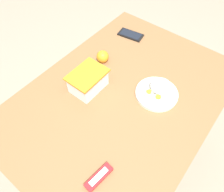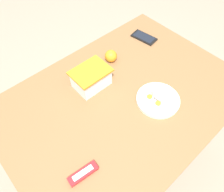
{
  "view_description": "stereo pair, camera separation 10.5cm",
  "coord_description": "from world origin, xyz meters",
  "px_view_note": "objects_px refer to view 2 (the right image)",
  "views": [
    {
      "loc": [
        -0.55,
        -0.37,
        1.61
      ],
      "look_at": [
        -0.05,
        0.02,
        0.77
      ],
      "focal_mm": 35.0,
      "sensor_mm": 36.0,
      "label": 1
    },
    {
      "loc": [
        -0.47,
        -0.45,
        1.61
      ],
      "look_at": [
        -0.05,
        0.02,
        0.77
      ],
      "focal_mm": 35.0,
      "sensor_mm": 36.0,
      "label": 2
    }
  ],
  "objects_px": {
    "food_container": "(91,79)",
    "candy_bar": "(83,174)",
    "cell_phone": "(144,37)",
    "rice_plate": "(159,97)",
    "orange_fruit": "(111,56)"
  },
  "relations": [
    {
      "from": "food_container",
      "to": "candy_bar",
      "type": "relative_size",
      "value": 1.45
    },
    {
      "from": "food_container",
      "to": "cell_phone",
      "type": "xyz_separation_m",
      "value": [
        0.48,
        0.08,
        -0.04
      ]
    },
    {
      "from": "candy_bar",
      "to": "rice_plate",
      "type": "bearing_deg",
      "value": 4.38
    },
    {
      "from": "orange_fruit",
      "to": "candy_bar",
      "type": "xyz_separation_m",
      "value": [
        -0.51,
        -0.4,
        -0.02
      ]
    },
    {
      "from": "orange_fruit",
      "to": "rice_plate",
      "type": "distance_m",
      "value": 0.36
    },
    {
      "from": "candy_bar",
      "to": "cell_phone",
      "type": "relative_size",
      "value": 0.78
    },
    {
      "from": "food_container",
      "to": "rice_plate",
      "type": "distance_m",
      "value": 0.35
    },
    {
      "from": "food_container",
      "to": "candy_bar",
      "type": "bearing_deg",
      "value": -133.07
    },
    {
      "from": "candy_bar",
      "to": "cell_phone",
      "type": "bearing_deg",
      "value": 27.5
    },
    {
      "from": "orange_fruit",
      "to": "rice_plate",
      "type": "height_order",
      "value": "orange_fruit"
    },
    {
      "from": "orange_fruit",
      "to": "cell_phone",
      "type": "bearing_deg",
      "value": 1.98
    },
    {
      "from": "rice_plate",
      "to": "food_container",
      "type": "bearing_deg",
      "value": 121.79
    },
    {
      "from": "rice_plate",
      "to": "cell_phone",
      "type": "bearing_deg",
      "value": 51.73
    },
    {
      "from": "food_container",
      "to": "rice_plate",
      "type": "height_order",
      "value": "food_container"
    },
    {
      "from": "rice_plate",
      "to": "candy_bar",
      "type": "relative_size",
      "value": 1.65
    }
  ]
}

